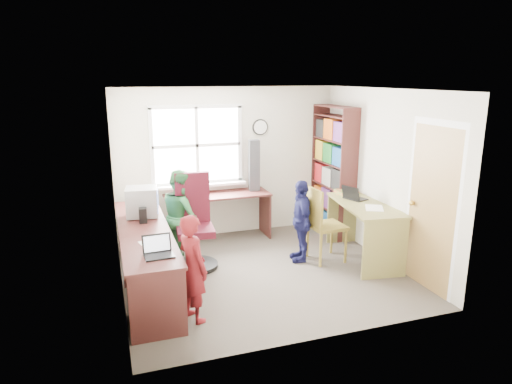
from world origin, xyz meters
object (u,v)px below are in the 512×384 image
right_desk (364,219)px  person_red (193,268)px  l_desk (165,260)px  potted_plant (186,186)px  wooden_chair (322,222)px  laptop_left (158,251)px  person_green (182,216)px  laptop_right (353,196)px  person_navy (301,221)px  cd_tower (254,165)px  swivel_chair (194,227)px  bookshelf (333,174)px  crt_monitor (142,202)px

right_desk → person_red: bearing=-152.6°
l_desk → potted_plant: (0.58, 1.78, 0.44)m
wooden_chair → laptop_left: 2.56m
person_red → person_green: bearing=-27.4°
wooden_chair → laptop_left: bearing=-160.4°
potted_plant → person_red: size_ratio=0.25×
laptop_left → laptop_right: (2.92, 1.07, 0.07)m
potted_plant → person_navy: person_navy is taller
cd_tower → potted_plant: size_ratio=2.81×
swivel_chair → wooden_chair: (1.73, -0.41, 0.02)m
bookshelf → crt_monitor: bearing=-169.2°
swivel_chair → laptop_left: swivel_chair is taller
l_desk → wooden_chair: (2.24, 0.40, 0.12)m
l_desk → person_navy: person_navy is taller
wooden_chair → right_desk: bearing=-13.0°
person_green → bookshelf: bearing=-85.3°
bookshelf → crt_monitor: 3.17m
cd_tower → potted_plant: cd_tower is taller
crt_monitor → laptop_left: 1.43m
l_desk → person_green: bearing=70.0°
potted_plant → wooden_chair: bearing=-40.0°
cd_tower → swivel_chair: bearing=-133.3°
l_desk → laptop_left: bearing=-103.2°
l_desk → laptop_right: laptop_right is taller
bookshelf → person_navy: bearing=-135.9°
laptop_right → potted_plant: potted_plant is taller
l_desk → swivel_chair: size_ratio=2.30×
bookshelf → right_desk: bearing=-95.4°
potted_plant → l_desk: bearing=-108.1°
wooden_chair → potted_plant: (-1.65, 1.39, 0.32)m
l_desk → person_red: bearing=-71.3°
swivel_chair → laptop_right: (2.29, -0.27, 0.31)m
cd_tower → person_red: 2.87m
l_desk → swivel_chair: bearing=57.7°
l_desk → crt_monitor: size_ratio=6.63×
person_green → crt_monitor: bearing=102.9°
crt_monitor → person_navy: (2.12, -0.36, -0.37)m
crt_monitor → bookshelf: bearing=18.3°
crt_monitor → laptop_right: crt_monitor is taller
right_desk → laptop_right: (-0.05, 0.25, 0.27)m
laptop_right → person_red: bearing=94.3°
wooden_chair → person_red: bearing=-155.2°
l_desk → potted_plant: 1.93m
swivel_chair → person_green: size_ratio=0.97×
wooden_chair → crt_monitor: (-2.40, 0.48, 0.37)m
potted_plant → person_red: 2.46m
person_navy → laptop_left: bearing=-52.9°
wooden_chair → person_red: size_ratio=0.90×
crt_monitor → cd_tower: bearing=33.1°
bookshelf → swivel_chair: 2.58m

